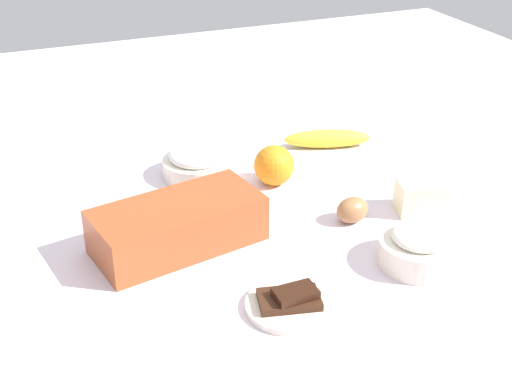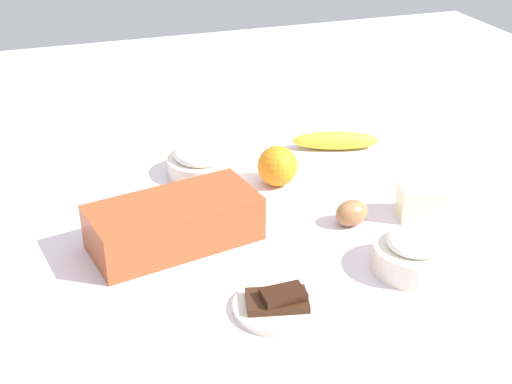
# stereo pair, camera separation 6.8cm
# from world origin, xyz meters

# --- Properties ---
(ground_plane) EXTENTS (2.40, 2.40, 0.02)m
(ground_plane) POSITION_xyz_m (0.00, 0.00, -0.01)
(ground_plane) COLOR silver
(loaf_pan) EXTENTS (0.30, 0.18, 0.08)m
(loaf_pan) POSITION_xyz_m (-0.16, -0.06, 0.04)
(loaf_pan) COLOR #9E4723
(loaf_pan) RESTS_ON ground_plane
(flour_bowl) EXTENTS (0.13, 0.13, 0.07)m
(flour_bowl) POSITION_xyz_m (0.18, -0.26, 0.03)
(flour_bowl) COLOR silver
(flour_bowl) RESTS_ON ground_plane
(sugar_bowl) EXTENTS (0.14, 0.14, 0.07)m
(sugar_bowl) POSITION_xyz_m (-0.06, 0.18, 0.03)
(sugar_bowl) COLOR silver
(sugar_bowl) RESTS_ON ground_plane
(banana) EXTENTS (0.19, 0.10, 0.04)m
(banana) POSITION_xyz_m (0.25, 0.20, 0.02)
(banana) COLOR yellow
(banana) RESTS_ON ground_plane
(orange_fruit) EXTENTS (0.08, 0.08, 0.08)m
(orange_fruit) POSITION_xyz_m (0.07, 0.09, 0.04)
(orange_fruit) COLOR orange
(orange_fruit) RESTS_ON ground_plane
(butter_block) EXTENTS (0.11, 0.09, 0.06)m
(butter_block) POSITION_xyz_m (0.28, -0.11, 0.03)
(butter_block) COLOR #F4EDB2
(butter_block) RESTS_ON ground_plane
(egg_near_butter) EXTENTS (0.07, 0.06, 0.05)m
(egg_near_butter) POSITION_xyz_m (0.15, -0.10, 0.02)
(egg_near_butter) COLOR #9C693F
(egg_near_butter) RESTS_ON ground_plane
(chocolate_plate) EXTENTS (0.13, 0.13, 0.03)m
(chocolate_plate) POSITION_xyz_m (-0.06, -0.28, 0.01)
(chocolate_plate) COLOR silver
(chocolate_plate) RESTS_ON ground_plane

